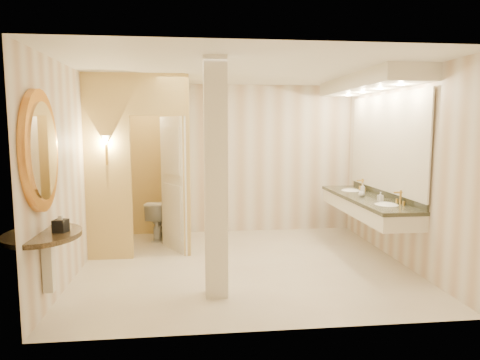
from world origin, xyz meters
name	(u,v)px	position (x,y,z in m)	size (l,w,h in m)	color
floor	(244,265)	(0.00, 0.00, 0.00)	(4.50, 4.50, 0.00)	silver
ceiling	(244,70)	(0.00, 0.00, 2.70)	(4.50, 4.50, 0.00)	white
wall_back	(231,159)	(0.00, 2.00, 1.35)	(4.50, 0.02, 2.70)	silver
wall_front	(270,191)	(0.00, -2.00, 1.35)	(4.50, 0.02, 2.70)	silver
wall_left	(75,172)	(-2.25, 0.00, 1.35)	(0.02, 4.00, 2.70)	silver
wall_right	(399,168)	(2.25, 0.00, 1.35)	(0.02, 4.00, 2.70)	silver
toilet_closet	(166,162)	(-1.13, 0.97, 1.39)	(1.50, 1.55, 2.70)	#F0CA7E
wall_sconce	(106,142)	(-1.93, 0.43, 1.73)	(0.14, 0.14, 0.42)	gold
vanity	(371,148)	(1.98, 0.40, 1.63)	(0.75, 2.67, 2.09)	silver
console_shelf	(41,187)	(-2.21, -1.40, 1.34)	(0.94, 0.94, 1.92)	black
pillar	(216,180)	(-0.45, -1.06, 1.35)	(0.26, 0.26, 2.70)	silver
tissue_box	(61,226)	(-2.05, -1.39, 0.94)	(0.13, 0.13, 0.13)	black
toilet	(160,219)	(-1.29, 1.60, 0.34)	(0.38, 0.66, 0.68)	white
soap_bottle_a	(380,197)	(1.97, -0.03, 0.94)	(0.06, 0.06, 0.14)	beige
soap_bottle_b	(361,193)	(1.88, 0.44, 0.93)	(0.09, 0.09, 0.11)	silver
soap_bottle_c	(363,189)	(1.93, 0.53, 0.97)	(0.08, 0.08, 0.20)	#C6B28C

